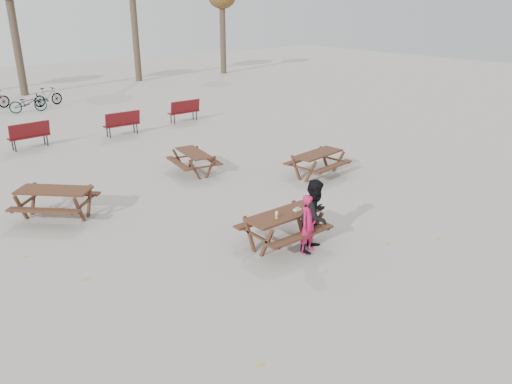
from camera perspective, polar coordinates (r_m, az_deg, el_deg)
ground at (r=11.66m, az=3.09°, el=-5.97°), size 80.00×80.00×0.00m
main_picnic_table at (r=11.41m, az=3.15°, el=-3.34°), size 1.80×1.45×0.78m
food_tray at (r=11.52m, az=4.75°, el=-2.03°), size 0.18×0.11×0.03m
bread_roll at (r=11.50m, az=4.75°, el=-1.83°), size 0.14×0.06×0.05m
soda_bottle at (r=11.06m, az=2.36°, el=-2.68°), size 0.07×0.07×0.17m
child at (r=11.08m, az=6.04°, el=-3.67°), size 0.54×0.40×1.36m
adult at (r=11.16m, az=6.80°, el=-2.65°), size 0.98×0.88×1.67m
picnic_table_east at (r=16.17m, az=7.06°, el=3.17°), size 1.93×1.63×0.76m
picnic_table_north at (r=13.87m, az=-21.92°, el=-1.23°), size 2.36×2.35×0.79m
picnic_table_far at (r=16.44m, az=-7.09°, el=3.37°), size 1.55×1.81×0.71m
park_bench_row at (r=21.18m, az=-20.97°, el=6.58°), size 13.77×1.20×1.03m
fallen_leaves at (r=13.71m, az=-2.29°, el=-1.67°), size 11.00×11.00×0.01m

